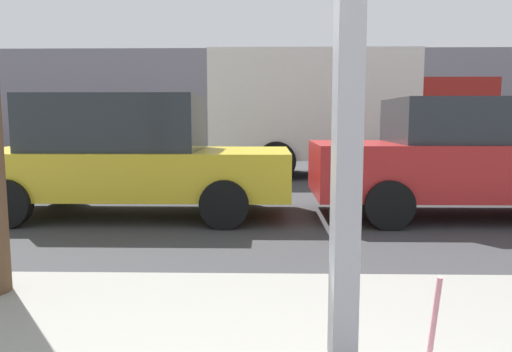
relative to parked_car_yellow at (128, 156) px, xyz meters
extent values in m
plane|color=#38383A|center=(2.18, 1.92, -0.88)|extent=(60.00, 60.00, 0.00)
cube|color=#9E9EA3|center=(2.18, -6.00, 0.68)|extent=(0.05, 0.08, 1.27)
cube|color=gray|center=(2.18, 14.14, 1.30)|extent=(28.00, 1.20, 4.35)
cylinder|color=pink|center=(2.23, -6.37, 0.26)|extent=(0.01, 0.03, 0.20)
cube|color=gold|center=(0.07, 0.00, -0.24)|extent=(4.57, 1.75, 0.64)
cube|color=#282D33|center=(-0.13, 0.00, 0.48)|extent=(2.38, 1.54, 0.79)
cylinder|color=black|center=(1.49, 0.88, -0.56)|extent=(0.64, 0.18, 0.64)
cylinder|color=black|center=(1.49, -0.88, -0.56)|extent=(0.64, 0.18, 0.64)
cylinder|color=black|center=(-1.35, 0.88, -0.56)|extent=(0.64, 0.18, 0.64)
cylinder|color=black|center=(-1.35, -0.88, -0.56)|extent=(0.64, 0.18, 0.64)
cube|color=red|center=(5.05, 0.00, -0.18)|extent=(4.67, 1.74, 0.75)
cube|color=#282D33|center=(5.06, 0.00, 0.51)|extent=(2.43, 1.53, 0.63)
cylinder|color=black|center=(3.60, 0.87, -0.56)|extent=(0.64, 0.18, 0.64)
cylinder|color=black|center=(3.60, -0.87, -0.56)|extent=(0.64, 0.18, 0.64)
cube|color=silver|center=(3.11, 5.08, 0.85)|extent=(4.85, 2.20, 2.56)
cube|color=maroon|center=(6.34, 5.08, 0.52)|extent=(1.90, 2.10, 1.90)
cylinder|color=black|center=(6.34, 6.13, -0.43)|extent=(0.90, 0.24, 0.90)
cylinder|color=black|center=(6.34, 4.03, -0.43)|extent=(0.90, 0.24, 0.90)
cylinder|color=black|center=(2.26, 6.18, -0.43)|extent=(0.90, 0.24, 0.90)
cylinder|color=black|center=(2.26, 3.98, -0.43)|extent=(0.90, 0.24, 0.90)
camera|label=1|loc=(2.03, -6.94, 0.54)|focal=33.56mm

